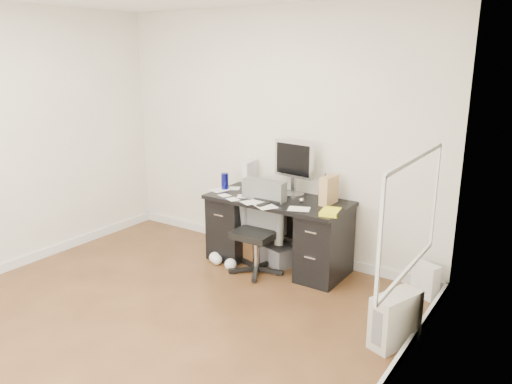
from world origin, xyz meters
TOP-DOWN VIEW (x-y plane):
  - ground at (0.00, 0.00)m, footprint 4.00×4.00m
  - room_shell at (0.03, 0.03)m, footprint 4.02×4.02m
  - desk at (0.30, 1.65)m, footprint 1.50×0.70m
  - loose_papers at (0.10, 1.60)m, footprint 1.10×0.60m
  - lcd_monitor at (0.38, 1.83)m, footprint 0.50×0.32m
  - keyboard at (0.19, 1.54)m, footprint 0.48×0.18m
  - computer_mouse at (0.58, 1.65)m, footprint 0.07×0.07m
  - travel_mug at (-0.39, 1.64)m, footprint 0.10×0.10m
  - white_binder at (-0.17, 1.82)m, footprint 0.16×0.29m
  - magazine_file at (0.82, 1.77)m, footprint 0.13×0.25m
  - pen_cup at (0.70, 1.91)m, footprint 0.14×0.14m
  - yellow_book at (0.99, 1.47)m, footprint 0.22×0.26m
  - paper_remote at (0.32, 1.35)m, footprint 0.32×0.31m
  - office_chair at (0.20, 1.38)m, footprint 0.55×0.55m
  - pc_tower at (1.86, 0.85)m, footprint 0.32×0.47m
  - shopping_bag at (1.83, 1.79)m, footprint 0.29×0.25m
  - wicker_basket at (-0.10, 1.73)m, footprint 0.50×0.50m
  - desk_printer at (0.29, 1.69)m, footprint 0.43×0.39m

SIDE VIEW (x-z plane):
  - ground at x=0.00m, z-range 0.00..0.00m
  - desk_printer at x=0.29m, z-range 0.00..0.21m
  - shopping_bag at x=1.83m, z-range 0.00..0.33m
  - pc_tower at x=1.86m, z-range 0.00..0.43m
  - wicker_basket at x=-0.10m, z-range 0.00..0.45m
  - desk at x=0.30m, z-range 0.02..0.77m
  - office_chair at x=0.20m, z-range 0.00..0.96m
  - loose_papers at x=0.10m, z-range 0.75..0.75m
  - paper_remote at x=0.32m, z-range 0.75..0.77m
  - keyboard at x=0.19m, z-range 0.75..0.78m
  - yellow_book at x=0.99m, z-range 0.75..0.79m
  - computer_mouse at x=0.58m, z-range 0.75..0.80m
  - travel_mug at x=-0.39m, z-range 0.75..0.93m
  - pen_cup at x=0.70m, z-range 0.75..1.01m
  - magazine_file at x=0.82m, z-range 0.75..1.03m
  - white_binder at x=-0.17m, z-range 0.75..1.06m
  - lcd_monitor at x=0.38m, z-range 0.75..1.35m
  - room_shell at x=0.03m, z-range 0.30..3.01m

